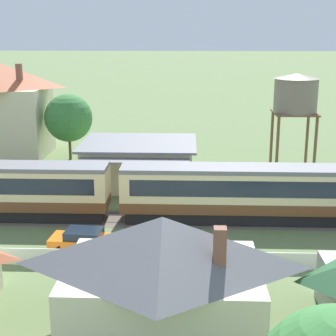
# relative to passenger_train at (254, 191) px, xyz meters

# --- Properties ---
(ground_plane) EXTENTS (600.00, 600.00, 0.00)m
(ground_plane) POSITION_rel_passenger_train_xyz_m (0.36, -0.17, -2.29)
(ground_plane) COLOR #607547
(passenger_train) EXTENTS (58.73, 2.90, 4.14)m
(passenger_train) POSITION_rel_passenger_train_xyz_m (0.00, 0.00, 0.00)
(passenger_train) COLOR brown
(passenger_train) RESTS_ON ground_plane
(railway_track) EXTENTS (119.80, 3.60, 0.04)m
(railway_track) POSITION_rel_passenger_train_xyz_m (-5.37, 0.00, -2.29)
(railway_track) COLOR #665B51
(railway_track) RESTS_ON ground_plane
(station_building) EXTENTS (10.28, 9.49, 3.90)m
(station_building) POSITION_rel_passenger_train_xyz_m (-9.23, 9.08, -0.32)
(station_building) COLOR beige
(station_building) RESTS_ON ground_plane
(station_house_terracotta_roof) EXTENTS (10.32, 8.02, 10.21)m
(station_house_terracotta_roof) POSITION_rel_passenger_train_xyz_m (-25.27, 19.55, 2.97)
(station_house_terracotta_roof) COLOR beige
(station_house_terracotta_roof) RESTS_ON ground_plane
(water_tower) EXTENTS (4.29, 4.29, 9.71)m
(water_tower) POSITION_rel_passenger_train_xyz_m (5.36, 13.37, 5.38)
(water_tower) COLOR brown
(water_tower) RESTS_ON ground_plane
(cottage_grey_roof) EXTENTS (9.90, 6.68, 5.44)m
(cottage_grey_roof) POSITION_rel_passenger_train_xyz_m (-5.94, -13.88, 0.53)
(cottage_grey_roof) COLOR beige
(cottage_grey_roof) RESTS_ON ground_plane
(picket_fence_front) EXTENTS (36.21, 0.06, 1.05)m
(picket_fence_front) POSITION_rel_passenger_train_xyz_m (-6.80, -7.89, -1.77)
(picket_fence_front) COLOR white
(picket_fence_front) RESTS_ON ground_plane
(parked_car_orange) EXTENTS (4.73, 2.28, 1.37)m
(parked_car_orange) POSITION_rel_passenger_train_xyz_m (-11.28, -5.65, -1.64)
(parked_car_orange) COLOR orange
(parked_car_orange) RESTS_ON ground_plane
(yard_tree_1) EXTENTS (5.10, 5.10, 7.09)m
(yard_tree_1) POSITION_rel_passenger_train_xyz_m (-17.59, 17.92, 2.24)
(yard_tree_1) COLOR brown
(yard_tree_1) RESTS_ON ground_plane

